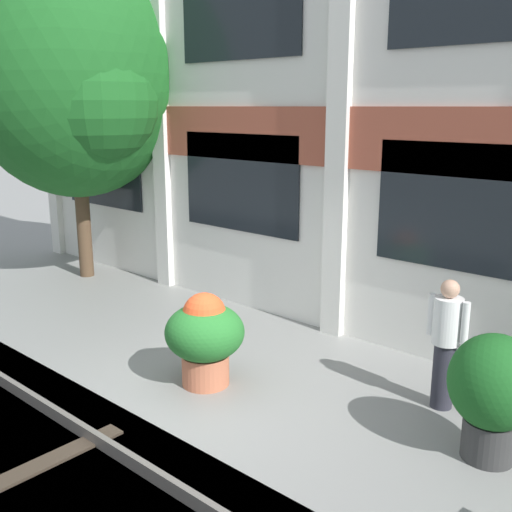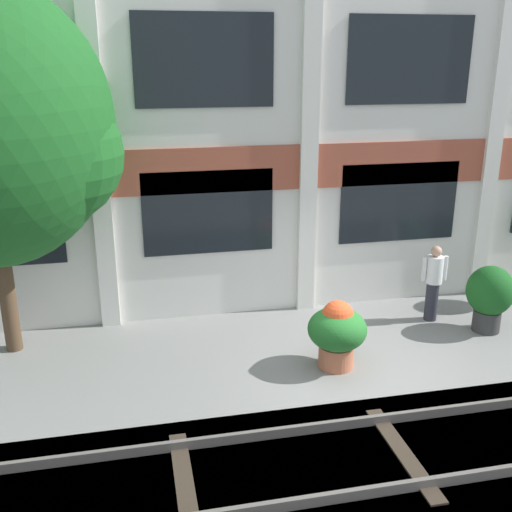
{
  "view_description": "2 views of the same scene",
  "coord_description": "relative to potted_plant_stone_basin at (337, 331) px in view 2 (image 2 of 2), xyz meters",
  "views": [
    {
      "loc": [
        5.12,
        -4.8,
        3.55
      ],
      "look_at": [
        -0.32,
        1.3,
        1.5
      ],
      "focal_mm": 42.0,
      "sensor_mm": 36.0,
      "label": 1
    },
    {
      "loc": [
        -3.56,
        -8.77,
        5.25
      ],
      "look_at": [
        -1.39,
        1.36,
        1.76
      ],
      "focal_mm": 42.0,
      "sensor_mm": 36.0,
      "label": 2
    }
  ],
  "objects": [
    {
      "name": "potted_plant_fluted_column",
      "position": [
        3.43,
        0.76,
        0.08
      ],
      "size": [
        0.92,
        0.92,
        1.35
      ],
      "color": "#333333",
      "rests_on": "ground"
    },
    {
      "name": "apartment_facade",
      "position": [
        0.2,
        2.91,
        3.68
      ],
      "size": [
        16.82,
        0.64,
        8.79
      ],
      "color": "silver",
      "rests_on": "ground"
    },
    {
      "name": "potted_plant_stone_basin",
      "position": [
        0.0,
        0.0,
        0.0
      ],
      "size": [
        1.03,
        1.03,
        1.25
      ],
      "color": "#B76647",
      "rests_on": "ground"
    },
    {
      "name": "ground_plane",
      "position": [
        0.2,
        -0.17,
        -0.69
      ],
      "size": [
        80.0,
        80.0,
        0.0
      ],
      "primitive_type": "plane",
      "color": "gray"
    },
    {
      "name": "rail_tracks",
      "position": [
        0.2,
        -2.53,
        -0.82
      ],
      "size": [
        24.46,
        2.8,
        0.43
      ],
      "color": "#4C473F",
      "rests_on": "ground"
    },
    {
      "name": "resident_by_doorway",
      "position": [
        2.59,
        1.48,
        0.17
      ],
      "size": [
        0.53,
        0.34,
        1.61
      ],
      "rotation": [
        0.0,
        0.0,
        -1.67
      ],
      "color": "#282833",
      "rests_on": "ground"
    }
  ]
}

